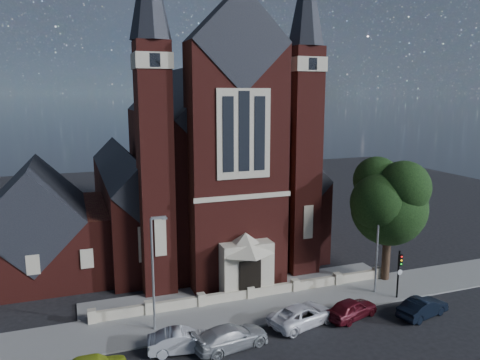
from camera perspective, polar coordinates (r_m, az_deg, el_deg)
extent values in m
plane|color=black|center=(45.83, -2.70, -10.07)|extent=(120.00, 120.00, 0.00)
cube|color=gray|center=(36.74, 2.38, -15.49)|extent=(60.00, 5.00, 0.12)
cube|color=gray|center=(40.12, 0.15, -13.15)|extent=(26.00, 3.00, 0.14)
cube|color=#AFA18B|center=(38.42, 1.21, -14.27)|extent=(24.00, 0.40, 0.90)
cube|color=#4E1914|center=(53.33, -5.97, 0.63)|extent=(10.00, 30.00, 14.00)
cube|color=black|center=(52.59, -6.12, 8.16)|extent=(10.00, 30.20, 10.00)
cube|color=#4E1914|center=(51.70, -13.74, -3.33)|extent=(5.00, 26.00, 8.00)
cube|color=#4E1914|center=(55.25, 1.91, -2.15)|extent=(5.00, 26.00, 8.00)
cube|color=black|center=(50.91, -13.93, 1.04)|extent=(5.01, 26.20, 5.01)
cube|color=black|center=(54.52, 1.93, 1.96)|extent=(5.01, 26.20, 5.01)
cube|color=#4E1914|center=(38.18, -0.36, 1.32)|extent=(8.00, 3.00, 20.00)
cube|color=black|center=(37.89, -0.38, 16.42)|extent=(8.00, 3.20, 8.00)
cube|color=#AFA18B|center=(36.37, 0.46, 5.62)|extent=(4.40, 0.15, 7.00)
cube|color=black|center=(36.29, 0.50, 5.92)|extent=(0.90, 0.08, 6.20)
cube|color=#AFA18B|center=(38.42, 0.67, -10.70)|extent=(4.20, 2.00, 4.40)
cube|color=black|center=(37.73, 1.25, -12.09)|extent=(1.80, 0.12, 3.20)
cone|color=#AFA18B|center=(37.68, 0.68, -7.58)|extent=(4.60, 4.60, 1.60)
cube|color=#4E1914|center=(37.51, -10.27, 0.98)|extent=(2.60, 2.60, 20.00)
cube|color=#AFA18B|center=(37.09, -10.72, 14.04)|extent=(2.80, 2.80, 1.20)
cube|color=#4E1914|center=(41.68, 7.62, 2.00)|extent=(2.60, 2.60, 20.00)
cube|color=#AFA18B|center=(41.30, 7.91, 13.74)|extent=(2.80, 2.80, 1.20)
cube|color=#4E1914|center=(46.02, -23.46, -6.92)|extent=(12.00, 12.00, 6.00)
cube|color=black|center=(45.26, -23.73, -3.29)|extent=(8.49, 12.20, 8.49)
cylinder|color=black|center=(42.93, 17.41, -8.46)|extent=(0.70, 0.70, 5.00)
sphere|color=black|center=(41.83, 17.71, -3.27)|extent=(6.40, 6.40, 6.40)
sphere|color=black|center=(40.75, 19.33, -0.84)|extent=(4.40, 4.40, 4.40)
cylinder|color=gray|center=(32.68, -10.56, -11.41)|extent=(0.16, 0.16, 8.00)
cube|color=gray|center=(31.50, -9.91, -4.55)|extent=(1.00, 0.15, 0.18)
cube|color=gray|center=(31.59, -9.19, -4.64)|extent=(0.35, 0.22, 0.12)
cylinder|color=gray|center=(39.50, 16.38, -7.77)|extent=(0.16, 0.16, 8.00)
cube|color=gray|center=(38.76, 17.28, -2.03)|extent=(1.00, 0.15, 0.18)
cube|color=gray|center=(39.02, 17.74, -2.10)|extent=(0.35, 0.22, 0.12)
cylinder|color=black|center=(39.64, 18.72, -10.91)|extent=(0.14, 0.14, 4.00)
cube|color=black|center=(39.09, 18.97, -9.20)|extent=(0.28, 0.22, 0.90)
sphere|color=red|center=(38.90, 19.12, -8.84)|extent=(0.14, 0.14, 0.14)
sphere|color=#CC8C0C|center=(39.00, 19.09, -9.25)|extent=(0.14, 0.14, 0.14)
sphere|color=#0C9919|center=(39.10, 19.06, -9.67)|extent=(0.14, 0.14, 0.14)
imported|color=#B0B3B8|center=(31.41, -7.01, -18.89)|extent=(4.56, 2.12, 1.45)
imported|color=#94989B|center=(31.61, -1.09, -18.58)|extent=(5.34, 2.91, 1.47)
imported|color=white|center=(34.62, 7.61, -15.98)|extent=(5.58, 3.65, 1.43)
imported|color=#4D0D16|center=(36.10, 13.44, -14.99)|extent=(4.62, 2.94, 1.46)
imported|color=black|center=(37.83, 21.38, -14.27)|extent=(4.53, 2.50, 1.42)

